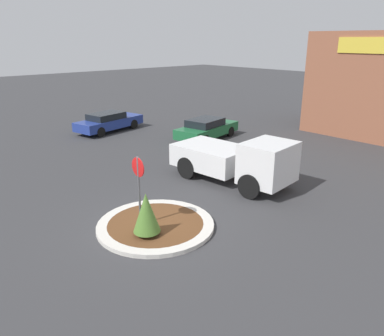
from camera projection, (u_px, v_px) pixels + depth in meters
ground_plane at (156, 227)px, 12.60m from camera, size 120.00×120.00×0.00m
traffic_island at (156, 225)px, 12.58m from camera, size 3.93×3.93×0.14m
stop_sign at (139, 181)px, 11.97m from camera, size 0.64×0.07×2.49m
island_shrub at (146, 213)px, 11.58m from camera, size 0.86×0.86×1.40m
utility_truck at (236, 160)px, 16.16m from camera, size 5.63×2.74×2.10m
parked_sedan_blue at (109, 121)px, 25.46m from camera, size 2.66×5.04×1.29m
parked_sedan_green at (207, 128)px, 23.48m from camera, size 2.64×4.81×1.32m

